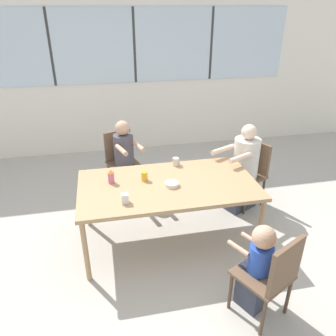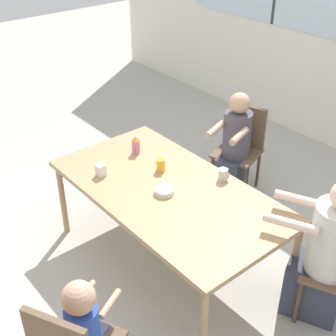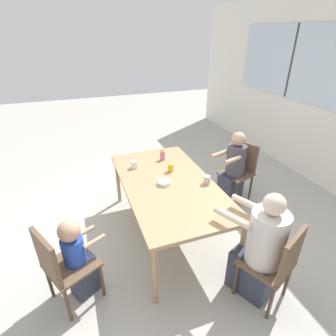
# 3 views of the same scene
# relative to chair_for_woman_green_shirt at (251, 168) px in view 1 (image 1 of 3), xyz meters

# --- Properties ---
(ground_plane) EXTENTS (16.00, 16.00, 0.00)m
(ground_plane) POSITION_rel_chair_for_woman_green_shirt_xyz_m (-1.22, -0.55, -0.50)
(ground_plane) COLOR #B2ADA3
(wall_back_with_windows) EXTENTS (8.40, 0.08, 2.80)m
(wall_back_with_windows) POSITION_rel_chair_for_woman_green_shirt_xyz_m (-1.22, 2.17, 0.93)
(wall_back_with_windows) COLOR white
(wall_back_with_windows) RESTS_ON ground_plane
(dining_table) EXTENTS (1.85, 0.99, 0.72)m
(dining_table) POSITION_rel_chair_for_woman_green_shirt_xyz_m (-1.22, -0.55, 0.17)
(dining_table) COLOR tan
(dining_table) RESTS_ON ground_plane
(chair_for_woman_green_shirt) EXTENTS (0.53, 0.53, 0.85)m
(chair_for_woman_green_shirt) POSITION_rel_chair_for_woman_green_shirt_xyz_m (0.00, 0.00, 0.00)
(chair_for_woman_green_shirt) COLOR brown
(chair_for_woman_green_shirt) RESTS_ON ground_plane
(chair_for_man_blue_shirt) EXTENTS (0.50, 0.50, 0.85)m
(chair_for_man_blue_shirt) POSITION_rel_chair_for_woman_green_shirt_xyz_m (-1.62, 0.72, 0.00)
(chair_for_man_blue_shirt) COLOR brown
(chair_for_man_blue_shirt) RESTS_ON ground_plane
(chair_for_toddler) EXTENTS (0.54, 0.54, 0.85)m
(chair_for_toddler) POSITION_rel_chair_for_woman_green_shirt_xyz_m (-0.61, -1.75, 0.00)
(chair_for_toddler) COLOR brown
(chair_for_toddler) RESTS_ON ground_plane
(person_woman_green_shirt) EXTENTS (0.66, 0.53, 1.12)m
(person_woman_green_shirt) POSITION_rel_chair_for_woman_green_shirt_xyz_m (-0.15, -0.07, 0.00)
(person_woman_green_shirt) COLOR #333847
(person_woman_green_shirt) RESTS_ON ground_plane
(person_man_blue_shirt) EXTENTS (0.40, 0.53, 1.05)m
(person_man_blue_shirt) POSITION_rel_chair_for_woman_green_shirt_xyz_m (-1.57, 0.56, -0.01)
(person_man_blue_shirt) COLOR #333847
(person_man_blue_shirt) RESTS_ON ground_plane
(person_toddler) EXTENTS (0.33, 0.40, 0.87)m
(person_toddler) POSITION_rel_chair_for_woman_green_shirt_xyz_m (-0.68, -1.61, -0.07)
(person_toddler) COLOR #333847
(person_toddler) RESTS_ON ground_plane
(coffee_mug) EXTENTS (0.08, 0.07, 0.09)m
(coffee_mug) POSITION_rel_chair_for_woman_green_shirt_xyz_m (-1.04, -0.16, 0.27)
(coffee_mug) COLOR beige
(coffee_mug) RESTS_ON dining_table
(sippy_cup) EXTENTS (0.07, 0.07, 0.15)m
(sippy_cup) POSITION_rel_chair_for_woman_green_shirt_xyz_m (-1.79, -0.42, 0.30)
(sippy_cup) COLOR #CC668C
(sippy_cup) RESTS_ON dining_table
(juice_glass) EXTENTS (0.07, 0.07, 0.10)m
(juice_glass) POSITION_rel_chair_for_woman_green_shirt_xyz_m (-1.45, -0.44, 0.27)
(juice_glass) COLOR gold
(juice_glass) RESTS_ON dining_table
(milk_carton_small) EXTENTS (0.06, 0.06, 0.10)m
(milk_carton_small) POSITION_rel_chair_for_woman_green_shirt_xyz_m (-1.69, -0.84, 0.27)
(milk_carton_small) COLOR silver
(milk_carton_small) RESTS_ON dining_table
(bowl_white_shallow) EXTENTS (0.14, 0.14, 0.04)m
(bowl_white_shallow) POSITION_rel_chair_for_woman_green_shirt_xyz_m (-1.19, -0.61, 0.24)
(bowl_white_shallow) COLOR silver
(bowl_white_shallow) RESTS_ON dining_table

